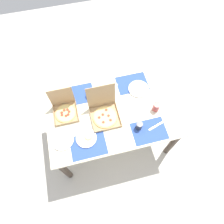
{
  "coord_description": "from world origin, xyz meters",
  "views": [
    {
      "loc": [
        -0.24,
        -0.97,
        2.69
      ],
      "look_at": [
        0.0,
        0.0,
        0.72
      ],
      "focal_mm": 32.24,
      "sensor_mm": 36.0,
      "label": 1
    }
  ],
  "objects_px": {
    "pizza_box_center": "(65,110)",
    "condiment_bowl": "(90,95)",
    "pizza_box_edge_far": "(104,112)",
    "plate_near_left": "(87,138)",
    "cup_clear_left": "(156,107)",
    "plate_near_right": "(139,89)",
    "cup_spare": "(139,126)",
    "plate_far_right": "(63,140)"
  },
  "relations": [
    {
      "from": "pizza_box_center",
      "to": "condiment_bowl",
      "type": "xyz_separation_m",
      "value": [
        0.3,
        0.13,
        -0.03
      ]
    },
    {
      "from": "pizza_box_edge_far",
      "to": "pizza_box_center",
      "type": "xyz_separation_m",
      "value": [
        -0.41,
        0.14,
        -0.01
      ]
    },
    {
      "from": "pizza_box_center",
      "to": "plate_near_left",
      "type": "relative_size",
      "value": 1.37
    },
    {
      "from": "cup_clear_left",
      "to": "pizza_box_edge_far",
      "type": "bearing_deg",
      "value": 172.56
    },
    {
      "from": "plate_near_right",
      "to": "cup_spare",
      "type": "xyz_separation_m",
      "value": [
        -0.14,
        -0.46,
        0.04
      ]
    },
    {
      "from": "pizza_box_center",
      "to": "plate_near_right",
      "type": "height_order",
      "value": "pizza_box_center"
    },
    {
      "from": "plate_far_right",
      "to": "pizza_box_edge_far",
      "type": "bearing_deg",
      "value": 20.49
    },
    {
      "from": "pizza_box_edge_far",
      "to": "condiment_bowl",
      "type": "height_order",
      "value": "pizza_box_edge_far"
    },
    {
      "from": "plate_near_right",
      "to": "cup_clear_left",
      "type": "distance_m",
      "value": 0.32
    },
    {
      "from": "plate_near_right",
      "to": "cup_spare",
      "type": "distance_m",
      "value": 0.48
    },
    {
      "from": "pizza_box_center",
      "to": "cup_clear_left",
      "type": "xyz_separation_m",
      "value": [
        0.97,
        -0.21,
        0.01
      ]
    },
    {
      "from": "plate_near_left",
      "to": "plate_far_right",
      "type": "xyz_separation_m",
      "value": [
        -0.24,
        0.04,
        -0.0
      ]
    },
    {
      "from": "condiment_bowl",
      "to": "plate_far_right",
      "type": "bearing_deg",
      "value": -129.76
    },
    {
      "from": "plate_near_left",
      "to": "cup_spare",
      "type": "relative_size",
      "value": 2.24
    },
    {
      "from": "plate_near_right",
      "to": "cup_spare",
      "type": "bearing_deg",
      "value": -107.22
    },
    {
      "from": "cup_spare",
      "to": "condiment_bowl",
      "type": "distance_m",
      "value": 0.66
    },
    {
      "from": "cup_spare",
      "to": "cup_clear_left",
      "type": "xyz_separation_m",
      "value": [
        0.24,
        0.16,
        0.01
      ]
    },
    {
      "from": "pizza_box_center",
      "to": "plate_near_right",
      "type": "bearing_deg",
      "value": 5.6
    },
    {
      "from": "pizza_box_center",
      "to": "plate_near_right",
      "type": "xyz_separation_m",
      "value": [
        0.86,
        0.08,
        -0.04
      ]
    },
    {
      "from": "pizza_box_edge_far",
      "to": "plate_near_left",
      "type": "distance_m",
      "value": 0.33
    },
    {
      "from": "plate_near_left",
      "to": "cup_spare",
      "type": "height_order",
      "value": "cup_spare"
    },
    {
      "from": "pizza_box_edge_far",
      "to": "plate_far_right",
      "type": "distance_m",
      "value": 0.52
    },
    {
      "from": "condiment_bowl",
      "to": "plate_near_right",
      "type": "bearing_deg",
      "value": -4.6
    },
    {
      "from": "plate_near_left",
      "to": "pizza_box_center",
      "type": "bearing_deg",
      "value": 114.71
    },
    {
      "from": "plate_far_right",
      "to": "cup_clear_left",
      "type": "distance_m",
      "value": 1.05
    },
    {
      "from": "cup_spare",
      "to": "condiment_bowl",
      "type": "xyz_separation_m",
      "value": [
        -0.43,
        0.51,
        -0.03
      ]
    },
    {
      "from": "pizza_box_edge_far",
      "to": "plate_far_right",
      "type": "relative_size",
      "value": 1.44
    },
    {
      "from": "pizza_box_center",
      "to": "cup_spare",
      "type": "bearing_deg",
      "value": -27.47
    },
    {
      "from": "pizza_box_center",
      "to": "plate_far_right",
      "type": "height_order",
      "value": "pizza_box_center"
    },
    {
      "from": "plate_far_right",
      "to": "cup_spare",
      "type": "xyz_separation_m",
      "value": [
        0.8,
        -0.06,
        0.04
      ]
    },
    {
      "from": "pizza_box_edge_far",
      "to": "plate_near_right",
      "type": "xyz_separation_m",
      "value": [
        0.46,
        0.22,
        -0.04
      ]
    },
    {
      "from": "pizza_box_center",
      "to": "cup_clear_left",
      "type": "distance_m",
      "value": 0.99
    },
    {
      "from": "condiment_bowl",
      "to": "pizza_box_edge_far",
      "type": "bearing_deg",
      "value": -67.83
    },
    {
      "from": "condiment_bowl",
      "to": "cup_spare",
      "type": "bearing_deg",
      "value": -49.93
    },
    {
      "from": "plate_near_left",
      "to": "condiment_bowl",
      "type": "bearing_deg",
      "value": 75.08
    },
    {
      "from": "plate_near_right",
      "to": "condiment_bowl",
      "type": "relative_size",
      "value": 2.82
    },
    {
      "from": "cup_clear_left",
      "to": "plate_near_right",
      "type": "bearing_deg",
      "value": 109.05
    },
    {
      "from": "cup_clear_left",
      "to": "pizza_box_center",
      "type": "bearing_deg",
      "value": 167.71
    },
    {
      "from": "plate_far_right",
      "to": "cup_clear_left",
      "type": "bearing_deg",
      "value": 5.85
    },
    {
      "from": "plate_far_right",
      "to": "cup_spare",
      "type": "relative_size",
      "value": 2.48
    },
    {
      "from": "plate_near_left",
      "to": "cup_clear_left",
      "type": "bearing_deg",
      "value": 10.57
    },
    {
      "from": "pizza_box_center",
      "to": "pizza_box_edge_far",
      "type": "bearing_deg",
      "value": -18.7
    }
  ]
}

